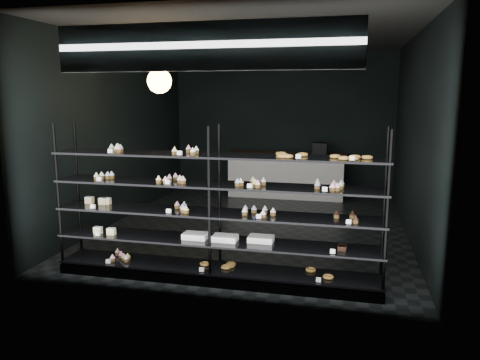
# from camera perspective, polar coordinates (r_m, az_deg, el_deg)

# --- Properties ---
(room) EXTENTS (5.01, 6.01, 3.20)m
(room) POSITION_cam_1_polar(r_m,az_deg,el_deg) (7.88, 2.02, 5.59)
(room) COLOR black
(room) RESTS_ON ground
(display_shelf) EXTENTS (4.00, 0.50, 1.91)m
(display_shelf) POSITION_cam_1_polar(r_m,az_deg,el_deg) (5.72, -3.36, -6.17)
(display_shelf) COLOR black
(display_shelf) RESTS_ON room
(signage) EXTENTS (3.30, 0.05, 0.50)m
(signage) POSITION_cam_1_polar(r_m,az_deg,el_deg) (5.04, -4.65, 15.94)
(signage) COLOR #0C1A3C
(signage) RESTS_ON room
(pendant_lamp) EXTENTS (0.35, 0.35, 0.91)m
(pendant_lamp) POSITION_cam_1_polar(r_m,az_deg,el_deg) (7.06, -9.80, 11.80)
(pendant_lamp) COLOR black
(pendant_lamp) RESTS_ON room
(service_counter) EXTENTS (2.61, 0.65, 1.23)m
(service_counter) POSITION_cam_1_polar(r_m,az_deg,el_deg) (10.44, 5.69, 0.66)
(service_counter) COLOR beige
(service_counter) RESTS_ON room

